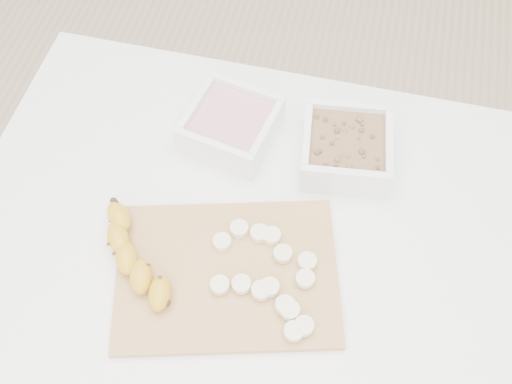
% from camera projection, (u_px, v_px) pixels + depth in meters
% --- Properties ---
extents(ground, '(3.50, 3.50, 0.00)m').
position_uv_depth(ground, '(254.00, 344.00, 1.62)').
color(ground, '#C6AD89').
rests_on(ground, ground).
extents(table, '(1.00, 0.70, 0.75)m').
position_uv_depth(table, '(252.00, 248.00, 1.05)').
color(table, white).
rests_on(table, ground).
extents(bowl_yogurt, '(0.18, 0.18, 0.07)m').
position_uv_depth(bowl_yogurt, '(231.00, 125.00, 1.03)').
color(bowl_yogurt, white).
rests_on(bowl_yogurt, table).
extents(bowl_granola, '(0.17, 0.17, 0.07)m').
position_uv_depth(bowl_granola, '(346.00, 148.00, 1.01)').
color(bowl_granola, white).
rests_on(bowl_granola, table).
extents(cutting_board, '(0.41, 0.34, 0.01)m').
position_uv_depth(cutting_board, '(227.00, 274.00, 0.92)').
color(cutting_board, tan).
rests_on(cutting_board, table).
extents(banana, '(0.15, 0.20, 0.03)m').
position_uv_depth(banana, '(136.00, 258.00, 0.91)').
color(banana, gold).
rests_on(banana, cutting_board).
extents(banana_slices, '(0.19, 0.18, 0.02)m').
position_uv_depth(banana_slices, '(270.00, 276.00, 0.90)').
color(banana_slices, '#F5E9BD').
rests_on(banana_slices, cutting_board).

